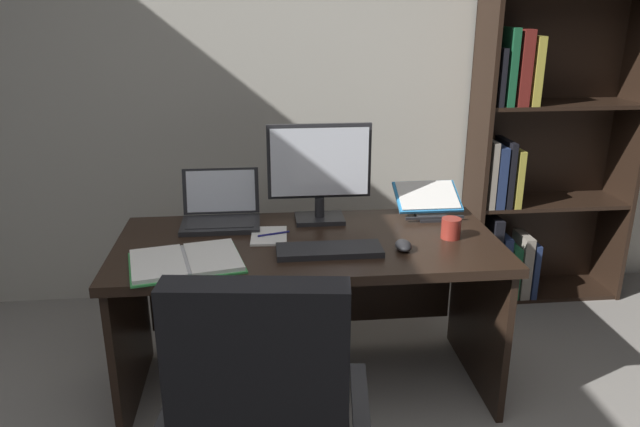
{
  "coord_description": "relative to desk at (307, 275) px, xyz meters",
  "views": [
    {
      "loc": [
        -0.21,
        -1.05,
        1.65
      ],
      "look_at": [
        0.02,
        1.25,
        0.85
      ],
      "focal_mm": 34.08,
      "sensor_mm": 36.0,
      "label": 1
    }
  ],
  "objects": [
    {
      "name": "wall_back",
      "position": [
        0.02,
        0.99,
        0.92
      ],
      "size": [
        5.13,
        0.12,
        2.87
      ],
      "primitive_type": "cube",
      "color": "beige",
      "rests_on": "ground"
    },
    {
      "name": "reading_stand_with_book",
      "position": [
        0.59,
        0.22,
        0.26
      ],
      "size": [
        0.3,
        0.26,
        0.13
      ],
      "color": "#232326",
      "rests_on": "desk"
    },
    {
      "name": "pen",
      "position": [
        -0.14,
        -0.02,
        0.21
      ],
      "size": [
        0.14,
        0.05,
        0.01
      ],
      "primitive_type": "cylinder",
      "rotation": [
        0.0,
        1.57,
        0.29
      ],
      "color": "navy",
      "rests_on": "notepad"
    },
    {
      "name": "bookshelf",
      "position": [
        1.33,
        0.75,
        0.57
      ],
      "size": [
        0.89,
        0.33,
        2.26
      ],
      "color": "black",
      "rests_on": "ground"
    },
    {
      "name": "coffee_mug",
      "position": [
        0.6,
        -0.11,
        0.24
      ],
      "size": [
        0.08,
        0.08,
        0.09
      ],
      "primitive_type": "cylinder",
      "color": "maroon",
      "rests_on": "desk"
    },
    {
      "name": "keyboard",
      "position": [
        0.07,
        -0.22,
        0.2
      ],
      "size": [
        0.42,
        0.15,
        0.02
      ],
      "primitive_type": "cube",
      "color": "#232326",
      "rests_on": "desk"
    },
    {
      "name": "computer_mouse",
      "position": [
        0.37,
        -0.22,
        0.21
      ],
      "size": [
        0.06,
        0.1,
        0.04
      ],
      "primitive_type": "ellipsoid",
      "color": "#232326",
      "rests_on": "desk"
    },
    {
      "name": "monitor",
      "position": [
        0.07,
        0.17,
        0.42
      ],
      "size": [
        0.46,
        0.16,
        0.44
      ],
      "color": "#232326",
      "rests_on": "desk"
    },
    {
      "name": "open_binder",
      "position": [
        -0.48,
        -0.27,
        0.2
      ],
      "size": [
        0.47,
        0.4,
        0.02
      ],
      "rotation": [
        0.0,
        0.0,
        0.21
      ],
      "color": "green",
      "rests_on": "desk"
    },
    {
      "name": "desk",
      "position": [
        0.0,
        0.0,
        0.0
      ],
      "size": [
        1.6,
        0.74,
        0.71
      ],
      "color": "black",
      "rests_on": "ground"
    },
    {
      "name": "laptop",
      "position": [
        -0.37,
        0.17,
        0.24
      ],
      "size": [
        0.35,
        0.28,
        0.23
      ],
      "color": "#232326",
      "rests_on": "desk"
    },
    {
      "name": "notepad",
      "position": [
        -0.16,
        -0.02,
        0.2
      ],
      "size": [
        0.16,
        0.22,
        0.01
      ],
      "primitive_type": "cube",
      "rotation": [
        0.0,
        0.0,
        -0.05
      ],
      "color": "white",
      "rests_on": "desk"
    }
  ]
}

